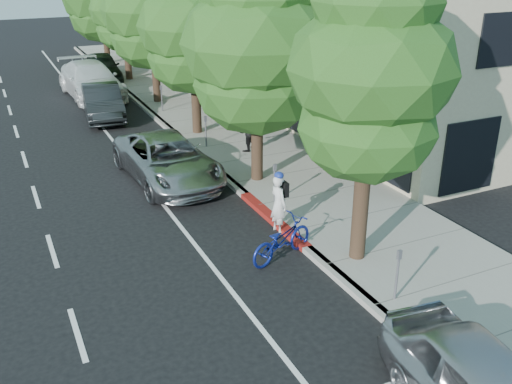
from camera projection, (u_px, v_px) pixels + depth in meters
ground at (289, 236)px, 16.18m from camera, size 120.00×120.00×0.00m
sidewalk at (246, 142)px, 23.69m from camera, size 4.60×56.00×0.15m
curb at (194, 150)px, 22.78m from camera, size 0.30×56.00×0.15m
curb_red_segment at (273, 219)px, 16.97m from camera, size 0.32×4.00×0.15m
storefront_building at (287, 22)px, 33.51m from camera, size 10.00×36.00×7.00m
street_tree_0 at (371, 74)px, 12.94m from camera, size 3.95×3.95×7.66m
street_tree_1 at (257, 46)px, 18.01m from camera, size 4.90×4.90×7.62m
street_tree_2 at (193, 28)px, 23.03m from camera, size 4.54×4.54×7.35m
street_tree_3 at (151, 11)px, 27.95m from camera, size 5.01×5.01×7.66m
street_tree_4 at (123, 11)px, 33.13m from camera, size 3.96×3.96×6.68m
cyclist at (279, 204)px, 16.10m from camera, size 0.48×0.67×1.72m
bicycle at (282, 240)px, 14.80m from camera, size 2.22×1.37×1.10m
silver_suv at (167, 160)px, 19.71m from camera, size 2.85×5.69×1.55m
dark_sedan at (103, 102)px, 27.01m from camera, size 2.17×4.92×1.57m
white_pickup at (91, 80)px, 30.82m from camera, size 2.94×6.45×1.83m
dark_suv_far at (102, 67)px, 34.64m from camera, size 2.27×4.97×1.65m
pedestrian at (247, 131)px, 22.18m from camera, size 0.95×0.88×1.58m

